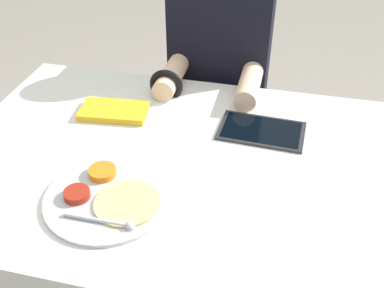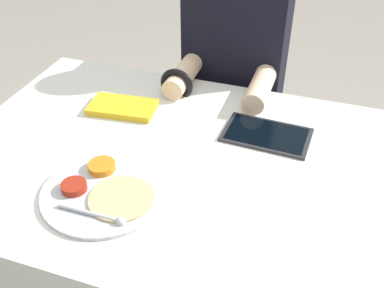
{
  "view_description": "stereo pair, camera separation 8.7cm",
  "coord_description": "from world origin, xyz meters",
  "px_view_note": "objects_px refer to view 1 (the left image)",
  "views": [
    {
      "loc": [
        0.22,
        -0.9,
        1.47
      ],
      "look_at": [
        0.01,
        -0.0,
        0.79
      ],
      "focal_mm": 42.0,
      "sensor_mm": 36.0,
      "label": 1
    },
    {
      "loc": [
        0.31,
        -0.87,
        1.47
      ],
      "look_at": [
        0.01,
        -0.0,
        0.79
      ],
      "focal_mm": 42.0,
      "sensor_mm": 36.0,
      "label": 2
    }
  ],
  "objects_px": {
    "thali_tray": "(108,196)",
    "person_diner": "(218,101)",
    "red_notebook": "(114,111)",
    "tablet_device": "(262,131)"
  },
  "relations": [
    {
      "from": "thali_tray",
      "to": "person_diner",
      "type": "distance_m",
      "value": 0.78
    },
    {
      "from": "red_notebook",
      "to": "person_diner",
      "type": "xyz_separation_m",
      "value": [
        0.25,
        0.4,
        -0.17
      ]
    },
    {
      "from": "tablet_device",
      "to": "person_diner",
      "type": "xyz_separation_m",
      "value": [
        -0.19,
        0.39,
        -0.16
      ]
    },
    {
      "from": "red_notebook",
      "to": "tablet_device",
      "type": "bearing_deg",
      "value": 0.93
    },
    {
      "from": "thali_tray",
      "to": "tablet_device",
      "type": "relative_size",
      "value": 1.22
    },
    {
      "from": "thali_tray",
      "to": "tablet_device",
      "type": "height_order",
      "value": "thali_tray"
    },
    {
      "from": "person_diner",
      "to": "thali_tray",
      "type": "bearing_deg",
      "value": -99.9
    },
    {
      "from": "red_notebook",
      "to": "tablet_device",
      "type": "xyz_separation_m",
      "value": [
        0.45,
        0.01,
        -0.0
      ]
    },
    {
      "from": "thali_tray",
      "to": "tablet_device",
      "type": "xyz_separation_m",
      "value": [
        0.33,
        0.36,
        -0.0
      ]
    },
    {
      "from": "thali_tray",
      "to": "person_diner",
      "type": "bearing_deg",
      "value": 80.1
    }
  ]
}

